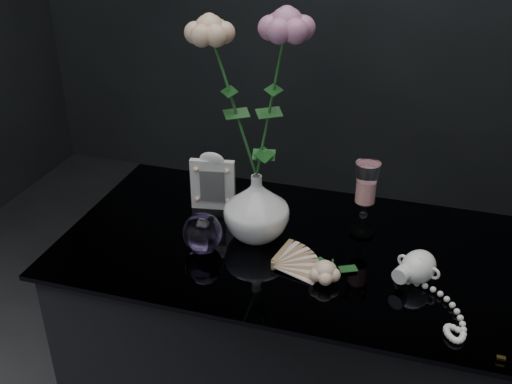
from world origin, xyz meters
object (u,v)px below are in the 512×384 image
(wine_glass, at_px, (365,199))
(pearl_jar, at_px, (419,266))
(picture_frame, at_px, (213,181))
(loose_rose, at_px, (325,271))
(paperweight, at_px, (202,233))
(vase, at_px, (256,207))

(wine_glass, relative_size, pearl_jar, 0.75)
(wine_glass, bearing_deg, pearl_jar, -46.87)
(picture_frame, relative_size, loose_rose, 1.09)
(wine_glass, bearing_deg, loose_rose, -103.28)
(paperweight, xyz_separation_m, loose_rose, (0.29, -0.04, -0.02))
(picture_frame, distance_m, paperweight, 0.20)
(paperweight, bearing_deg, wine_glass, 26.88)
(paperweight, xyz_separation_m, pearl_jar, (0.48, 0.02, -0.01))
(vase, height_order, paperweight, vase)
(picture_frame, relative_size, paperweight, 1.73)
(vase, relative_size, pearl_jar, 0.64)
(pearl_jar, bearing_deg, loose_rose, -137.38)
(wine_glass, distance_m, loose_rose, 0.23)
(wine_glass, distance_m, picture_frame, 0.39)
(vase, relative_size, wine_glass, 0.85)
(wine_glass, xyz_separation_m, picture_frame, (-0.39, 0.01, -0.02))
(loose_rose, relative_size, pearl_jar, 0.57)
(loose_rose, bearing_deg, pearl_jar, 21.34)
(pearl_jar, bearing_deg, wine_glass, 157.42)
(paperweight, height_order, pearl_jar, paperweight)
(pearl_jar, bearing_deg, picture_frame, -172.96)
(picture_frame, distance_m, pearl_jar, 0.55)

